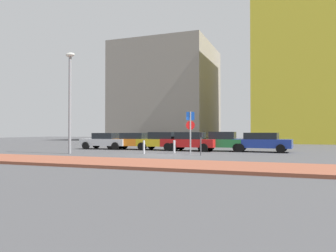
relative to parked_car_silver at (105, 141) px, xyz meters
The scene contains 15 objects.
ground_plane 9.11m from the parked_car_silver, 34.20° to the right, with size 120.00×120.00×0.00m, color #424244.
sidewalk_brick 13.53m from the parked_car_silver, 56.27° to the right, with size 40.00×3.84×0.14m, color brown.
parked_car_silver is the anchor object (origin of this frame).
parked_car_orange 2.46m from the parked_car_silver, ahead, with size 4.41×2.16×1.43m.
parked_car_yellow 5.27m from the parked_car_silver, ahead, with size 4.20×2.24×1.50m.
parked_car_red 7.71m from the parked_car_silver, ahead, with size 4.46×2.13×1.50m.
parked_car_green 10.25m from the parked_car_silver, ahead, with size 4.32×1.99×1.52m.
parked_car_blue 13.14m from the parked_car_silver, ahead, with size 4.68×2.31×1.45m.
parking_sign_post 9.75m from the parked_car_silver, 23.21° to the right, with size 0.58×0.20×2.90m.
parking_meter 10.83m from the parked_car_silver, 24.93° to the right, with size 0.18×0.14×1.47m.
street_lamp 7.01m from the parked_car_silver, 82.25° to the right, with size 0.70×0.36×7.06m.
traffic_bollard_near 8.09m from the parked_car_silver, 22.21° to the right, with size 0.15×0.15×0.93m, color #B7B7BC.
traffic_bollard_mid 7.22m from the parked_car_silver, 37.45° to the right, with size 0.14×0.14×0.93m, color #B7B7BC.
building_colorful_midrise 33.57m from the parked_car_silver, 53.22° to the left, with size 16.99×16.37×22.26m, color gold.
building_under_construction 29.70m from the parked_car_silver, 99.49° to the left, with size 15.63×15.70×16.30m, color gray.
Camera 1 is at (7.59, -19.72, 1.55)m, focal length 34.67 mm.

